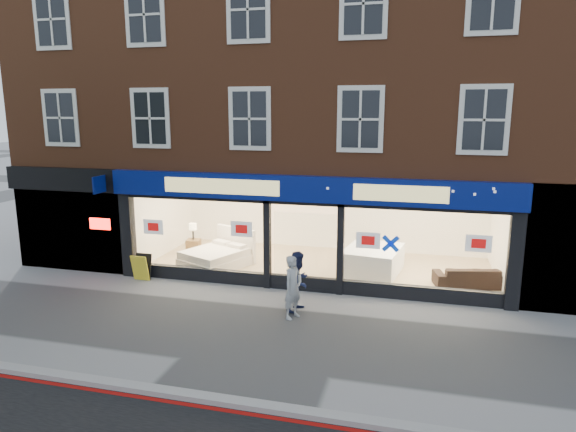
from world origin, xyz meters
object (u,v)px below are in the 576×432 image
at_px(display_bed, 218,256).
at_px(a_board, 142,267).
at_px(sofa, 470,276).
at_px(pedestrian_grey, 293,287).
at_px(mattress_stack, 373,260).
at_px(pedestrian_blue, 298,281).

xyz_separation_m(display_bed, a_board, (-1.78, -1.62, -0.01)).
height_order(sofa, pedestrian_grey, pedestrian_grey).
xyz_separation_m(display_bed, pedestrian_grey, (3.31, -3.23, 0.37)).
relative_size(sofa, a_board, 2.45).
bearing_deg(mattress_stack, a_board, -161.88).
height_order(a_board, pedestrian_blue, pedestrian_blue).
xyz_separation_m(sofa, pedestrian_grey, (-4.38, -3.24, 0.40)).
xyz_separation_m(sofa, a_board, (-9.48, -1.62, 0.01)).
bearing_deg(pedestrian_grey, sofa, -29.27).
height_order(display_bed, mattress_stack, display_bed).
relative_size(a_board, pedestrian_blue, 0.52).
bearing_deg(display_bed, mattress_stack, 30.33).
distance_m(display_bed, pedestrian_grey, 4.64).
height_order(sofa, pedestrian_blue, pedestrian_blue).
bearing_deg(pedestrian_grey, mattress_stack, 1.57).
distance_m(a_board, pedestrian_blue, 5.24).
xyz_separation_m(a_board, pedestrian_blue, (5.11, -1.10, 0.38)).
height_order(mattress_stack, pedestrian_grey, pedestrian_grey).
relative_size(display_bed, pedestrian_grey, 1.56).
bearing_deg(a_board, pedestrian_grey, -16.80).
bearing_deg(sofa, display_bed, -12.52).
bearing_deg(a_board, mattress_stack, 18.87).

